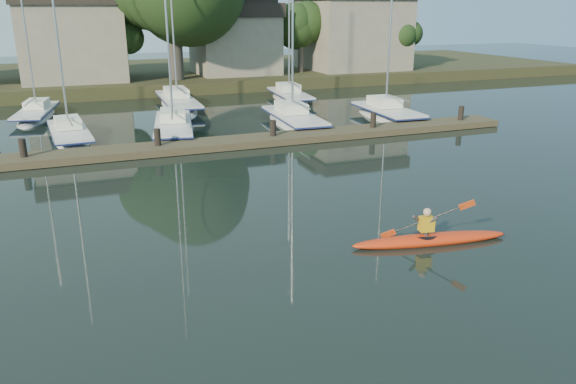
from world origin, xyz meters
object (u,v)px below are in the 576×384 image
object	(u,v)px
dock	(218,144)
sailboat_2	(174,136)
sailboat_4	(387,122)
sailboat_7	(290,103)
sailboat_6	(178,109)
sailboat_5	(37,120)
sailboat_3	(294,128)
kayak	(429,237)
sailboat_1	(71,142)

from	to	relation	value
dock	sailboat_2	bearing A→B (deg)	107.78
sailboat_4	sailboat_7	xyz separation A→B (m)	(-3.08, 9.22, 0.02)
sailboat_2	sailboat_6	world-z (taller)	sailboat_6
sailboat_2	sailboat_7	size ratio (longest dim) A/B	1.13
sailboat_7	sailboat_5	bearing A→B (deg)	-171.65
sailboat_2	sailboat_3	world-z (taller)	sailboat_2
dock	sailboat_2	size ratio (longest dim) A/B	2.27
sailboat_2	sailboat_7	world-z (taller)	sailboat_2
kayak	sailboat_1	distance (m)	21.46
dock	sailboat_7	distance (m)	15.85
dock	sailboat_3	size ratio (longest dim) A/B	2.48
sailboat_7	sailboat_3	bearing A→B (deg)	-103.97
kayak	sailboat_6	world-z (taller)	sailboat_6
sailboat_1	sailboat_2	bearing A→B (deg)	-7.56
dock	sailboat_5	size ratio (longest dim) A/B	2.52
dock	sailboat_6	xyz separation A→B (m)	(0.51, 13.16, -0.40)
sailboat_2	sailboat_6	distance (m)	8.91
dock	sailboat_1	distance (m)	8.49
sailboat_2	sailboat_3	bearing A→B (deg)	7.59
dock	sailboat_6	size ratio (longest dim) A/B	2.02
sailboat_1	sailboat_6	distance (m)	11.22
sailboat_6	sailboat_7	bearing A→B (deg)	0.78
sailboat_1	sailboat_6	world-z (taller)	sailboat_6
sailboat_5	sailboat_4	bearing A→B (deg)	-12.72
kayak	sailboat_3	size ratio (longest dim) A/B	0.36
sailboat_2	sailboat_4	world-z (taller)	sailboat_2
sailboat_2	sailboat_7	bearing A→B (deg)	49.46
sailboat_2	sailboat_4	size ratio (longest dim) A/B	1.14
sailboat_3	sailboat_5	size ratio (longest dim) A/B	1.02
sailboat_1	sailboat_7	xyz separation A→B (m)	(16.09, 8.15, -0.02)
dock	sailboat_7	size ratio (longest dim) A/B	2.57
sailboat_3	sailboat_2	bearing A→B (deg)	-179.18
kayak	sailboat_1	xyz separation A→B (m)	(-9.80, 19.08, -0.37)
sailboat_5	sailboat_7	xyz separation A→B (m)	(17.96, 0.64, -0.03)
sailboat_2	sailboat_3	distance (m)	7.26
sailboat_7	kayak	bearing A→B (deg)	-96.67
sailboat_2	sailboat_6	bearing A→B (deg)	87.96
sailboat_5	sailboat_6	size ratio (longest dim) A/B	0.80
sailboat_2	sailboat_7	xyz separation A→B (m)	(10.54, 8.50, -0.01)
sailboat_1	sailboat_3	distance (m)	12.83
sailboat_3	sailboat_4	size ratio (longest dim) A/B	1.05
sailboat_4	sailboat_6	size ratio (longest dim) A/B	0.78
sailboat_4	sailboat_2	bearing A→B (deg)	-179.77
sailboat_4	sailboat_7	bearing A→B (deg)	111.70
sailboat_2	sailboat_3	size ratio (longest dim) A/B	1.09
dock	sailboat_6	bearing A→B (deg)	87.77
sailboat_2	sailboat_4	distance (m)	13.63
sailboat_4	dock	bearing A→B (deg)	-159.66
sailboat_1	sailboat_3	bearing A→B (deg)	-7.19
dock	sailboat_2	xyz separation A→B (m)	(-1.43, 4.46, -0.39)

